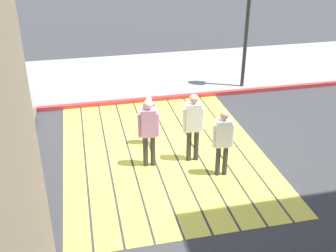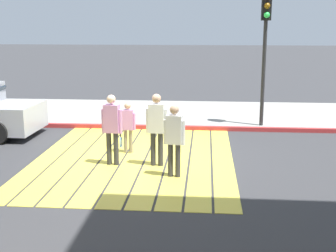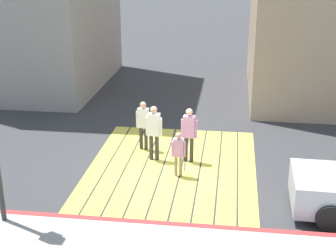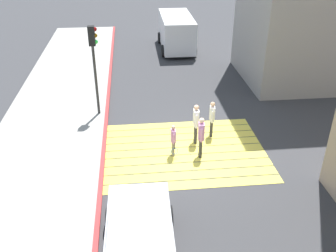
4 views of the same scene
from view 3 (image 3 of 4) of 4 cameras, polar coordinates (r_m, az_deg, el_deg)
The scene contains 7 objects.
ground_plane at distance 14.63m, azimuth 0.47°, elevation -4.90°, with size 120.00×120.00×0.00m, color #38383A.
crosswalk_stripes at distance 14.63m, azimuth 0.47°, elevation -4.88°, with size 6.40×4.90×0.01m.
curb_painted at distance 11.77m, azimuth -1.56°, elevation -11.33°, with size 0.16×40.00×0.13m, color #BC3333.
pedestrian_adult_lead at distance 14.69m, azimuth 2.45°, elevation -0.61°, with size 0.25×0.50×1.70m.
pedestrian_adult_trailing at distance 14.79m, azimuth -1.65°, elevation -0.37°, with size 0.25×0.51×1.73m.
pedestrian_adult_side at distance 15.60m, azimuth -2.88°, elevation 0.46°, with size 0.25×0.47×1.61m.
pedestrian_child_with_racket at distance 13.84m, azimuth 1.25°, elevation -3.02°, with size 0.28×0.41×1.34m.
Camera 3 is at (-13.12, -1.65, 6.25)m, focal length 52.66 mm.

